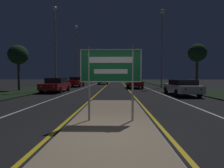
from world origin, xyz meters
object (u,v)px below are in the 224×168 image
(highway_sign, at_px, (111,69))
(car_receding_0, at_px, (181,87))
(car_approaching_0, at_px, (56,85))
(car_approaching_1, at_px, (76,82))
(streetlight_left_near, at_px, (55,41))
(streetlight_right_near, at_px, (162,34))
(streetlight_left_far, at_px, (76,44))
(car_receding_1, at_px, (134,83))
(car_approaching_2, at_px, (103,80))

(highway_sign, distance_m, car_receding_0, 10.53)
(car_approaching_0, bearing_deg, car_approaching_1, 90.09)
(streetlight_left_near, bearing_deg, car_approaching_1, 87.58)
(streetlight_left_near, distance_m, car_receding_0, 13.09)
(streetlight_right_near, relative_size, car_approaching_1, 2.41)
(streetlight_left_far, relative_size, car_approaching_0, 2.30)
(streetlight_left_far, distance_m, car_receding_1, 12.50)
(streetlight_left_near, bearing_deg, car_approaching_0, -69.90)
(streetlight_left_far, height_order, car_receding_1, streetlight_left_far)
(streetlight_right_near, height_order, car_approaching_1, streetlight_right_near)
(car_approaching_0, bearing_deg, highway_sign, -62.87)
(streetlight_right_near, bearing_deg, car_receding_1, -171.14)
(streetlight_left_near, height_order, car_receding_0, streetlight_left_near)
(highway_sign, xyz_separation_m, streetlight_right_near, (6.18, 17.80, 5.41))
(car_approaching_1, bearing_deg, car_receding_0, -44.40)
(streetlight_left_far, xyz_separation_m, streetlight_right_near, (12.74, -5.45, 0.35))
(streetlight_left_near, xyz_separation_m, car_approaching_2, (3.79, 15.73, -4.48))
(car_receding_0, bearing_deg, streetlight_left_far, 130.15)
(highway_sign, relative_size, car_approaching_0, 0.57)
(highway_sign, relative_size, car_approaching_1, 0.57)
(highway_sign, xyz_separation_m, streetlight_left_near, (-6.19, 12.35, 3.42))
(streetlight_left_near, height_order, car_receding_1, streetlight_left_near)
(streetlight_left_near, bearing_deg, car_receding_1, 29.29)
(highway_sign, bearing_deg, car_receding_1, 81.68)
(highway_sign, bearing_deg, car_approaching_0, 117.13)
(car_approaching_0, bearing_deg, streetlight_left_far, 93.41)
(car_receding_1, distance_m, car_approaching_2, 11.91)
(car_receding_0, xyz_separation_m, car_approaching_2, (-7.98, 19.22, 0.07))
(car_approaching_0, height_order, car_approaching_1, car_approaching_1)
(car_receding_0, height_order, car_approaching_1, car_approaching_1)
(streetlight_left_near, relative_size, streetlight_left_far, 0.87)
(highway_sign, xyz_separation_m, car_receding_1, (2.52, 17.23, -1.08))
(streetlight_right_near, distance_m, car_approaching_2, 14.87)
(streetlight_left_near, height_order, streetlight_right_near, streetlight_right_near)
(streetlight_right_near, bearing_deg, streetlight_left_far, 156.85)
(streetlight_left_near, xyz_separation_m, streetlight_right_near, (12.37, 5.46, 1.99))
(car_approaching_0, relative_size, car_approaching_2, 1.06)
(highway_sign, distance_m, car_approaching_0, 12.88)
(streetlight_left_near, distance_m, car_approaching_2, 16.79)
(streetlight_right_near, xyz_separation_m, car_receding_0, (-0.60, -8.94, -6.54))
(streetlight_left_near, bearing_deg, highway_sign, -63.38)
(car_receding_1, relative_size, car_approaching_1, 1.12)
(highway_sign, xyz_separation_m, car_approaching_1, (-5.86, 20.07, -1.04))
(streetlight_right_near, bearing_deg, car_approaching_2, 129.88)
(car_approaching_1, bearing_deg, streetlight_left_near, -92.42)
(streetlight_right_near, xyz_separation_m, car_approaching_2, (-8.58, 10.27, -6.47))
(streetlight_right_near, height_order, car_approaching_2, streetlight_right_near)
(streetlight_left_far, relative_size, car_approaching_1, 2.32)
(car_approaching_2, bearing_deg, car_receding_0, -67.44)
(highway_sign, distance_m, car_approaching_1, 20.93)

